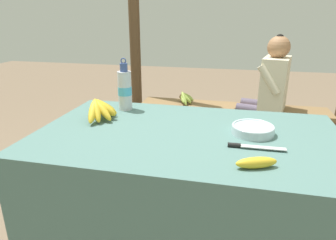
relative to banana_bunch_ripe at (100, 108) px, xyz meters
name	(u,v)px	position (x,y,z in m)	size (l,w,h in m)	color
market_counter	(186,195)	(0.50, -0.10, -0.42)	(1.48, 0.88, 0.71)	#4C706B
banana_bunch_ripe	(100,108)	(0.00, 0.00, 0.00)	(0.17, 0.30, 0.13)	#4C381E
serving_bowl	(253,129)	(0.81, -0.04, -0.04)	(0.20, 0.20, 0.04)	silver
water_bottle	(125,90)	(0.07, 0.20, 0.06)	(0.08, 0.08, 0.31)	silver
loose_banana_front	(256,163)	(0.81, -0.39, -0.04)	(0.17, 0.10, 0.04)	gold
knife	(248,146)	(0.79, -0.22, -0.05)	(0.24, 0.03, 0.02)	#BCBCC1
wooden_bench	(231,114)	(0.70, 1.24, -0.39)	(1.69, 0.32, 0.46)	brown
seated_vendor	(268,89)	(0.99, 1.22, -0.13)	(0.45, 0.42, 1.10)	#564C60
banana_bunch_green	(185,97)	(0.26, 1.24, -0.25)	(0.14, 0.26, 0.13)	#4C381E
support_post_near	(134,4)	(-0.31, 1.51, 0.57)	(0.11, 0.11, 2.69)	#4C3823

